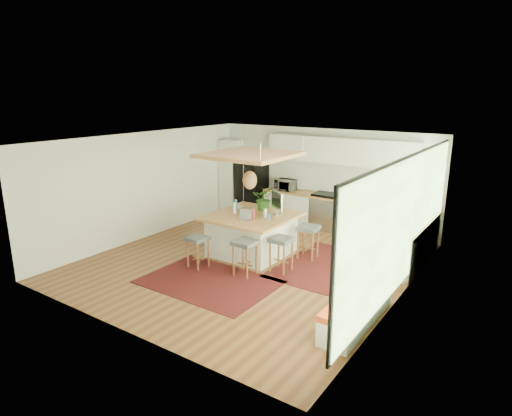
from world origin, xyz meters
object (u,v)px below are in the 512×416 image
Objects in this scene: stool_near_right at (245,259)px; monitor at (277,204)px; island at (252,234)px; stool_right_front at (281,255)px; island_plant at (264,201)px; stool_near_left at (198,252)px; stool_right_back at (308,243)px; microwave at (286,184)px; laptop at (244,214)px; fridge at (251,185)px; stool_left_side at (218,229)px.

monitor is (-0.13, 1.44, 0.83)m from stool_near_right.
island is 3.07× the size of monitor.
monitor is at bearing 35.55° from island.
island_plant reaches higher than stool_right_front.
island reaches higher than stool_near_left.
stool_right_back is at bearing 83.44° from stool_right_front.
microwave is 2.30m from island_plant.
stool_right_front is at bearing 49.02° from stool_near_right.
fridge is at bearing 107.90° from laptop.
stool_near_left is at bearing -152.70° from stool_right_front.
stool_right_back reaches higher than stool_left_side.
monitor is 1.08× the size of microwave.
fridge is 0.91× the size of island.
stool_near_left is 2.09m from monitor.
stool_near_left is at bearing -84.97° from microwave.
fridge is 1.21m from microwave.
island is at bearing 84.66° from laptop.
fridge is at bearing 132.96° from stool_right_front.
island_plant reaches higher than stool_right_back.
fridge reaches higher than laptop.
stool_right_back reaches higher than stool_near_left.
island_plant is at bearing 88.29° from island.
island is at bearing -6.32° from stool_left_side.
stool_right_front is 1.23× the size of monitor.
stool_near_right is 2.12m from stool_left_side.
laptop is (1.95, -3.07, 0.12)m from fridge.
microwave is at bearing 89.29° from laptop.
stool_right_back is at bearing 45.37° from monitor.
fridge reaches higher than stool_right_back.
stool_near_right is at bearing -70.12° from island_plant.
stool_right_front is 1.11× the size of stool_left_side.
laptop reaches higher than stool_near_left.
stool_right_front is at bearing 27.30° from stool_near_left.
fridge is 2.80× the size of monitor.
island is 1.42m from stool_near_left.
monitor reaches higher than island_plant.
island_plant is (0.71, -2.19, 0.04)m from microwave.
stool_right_front is at bearing -16.97° from monitor.
stool_right_back is 3.05m from microwave.
fridge reaches higher than monitor.
stool_near_right is at bearing -68.31° from laptop.
stool_near_left is 1.60m from stool_left_side.
monitor is (2.35, -2.36, 0.26)m from fridge.
microwave is (-1.29, 3.81, 0.76)m from stool_near_right.
stool_near_left is 4.11m from microwave.
microwave is at bearing 119.25° from stool_right_front.
island_plant is (0.49, 1.85, 0.80)m from stool_near_left.
island_plant is (-0.58, 1.62, 0.80)m from stool_near_right.
island_plant is at bearing 78.42° from laptop.
stool_right_front is 3.77m from microwave.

